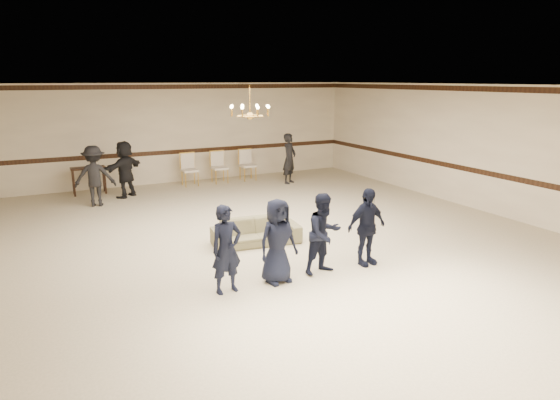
{
  "coord_description": "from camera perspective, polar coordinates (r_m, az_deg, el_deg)",
  "views": [
    {
      "loc": [
        -4.18,
        -8.84,
        3.33
      ],
      "look_at": [
        -0.03,
        -0.5,
        1.02
      ],
      "focal_mm": 31.53,
      "sensor_mm": 36.0,
      "label": 1
    }
  ],
  "objects": [
    {
      "name": "boy_a",
      "position": [
        7.82,
        -6.23,
        -5.7
      ],
      "size": [
        0.57,
        0.41,
        1.44
      ],
      "primitive_type": "imported",
      "rotation": [
        0.0,
        0.0,
        0.14
      ],
      "color": "black",
      "rests_on": "floor"
    },
    {
      "name": "settee",
      "position": [
        10.17,
        -2.78,
        -3.68
      ],
      "size": [
        1.87,
        0.9,
        0.53
      ],
      "primitive_type": "imported",
      "rotation": [
        0.0,
        0.0,
        -0.11
      ],
      "color": "#706D4B",
      "rests_on": "floor"
    },
    {
      "name": "adult_mid",
      "position": [
        14.76,
        -17.53,
        3.43
      ],
      "size": [
        1.49,
        1.3,
        1.62
      ],
      "primitive_type": "imported",
      "rotation": [
        0.0,
        0.0,
        3.8
      ],
      "color": "black",
      "rests_on": "floor"
    },
    {
      "name": "console_table",
      "position": [
        15.57,
        -21.27,
        2.12
      ],
      "size": [
        0.97,
        0.42,
        0.81
      ],
      "primitive_type": "cube",
      "rotation": [
        0.0,
        0.0,
        0.01
      ],
      "color": "black",
      "rests_on": "floor"
    },
    {
      "name": "chandelier",
      "position": [
        10.7,
        -3.53,
        11.44
      ],
      "size": [
        0.94,
        0.94,
        0.89
      ],
      "primitive_type": null,
      "color": "#B7893A",
      "rests_on": "ceiling"
    },
    {
      "name": "room",
      "position": [
        9.93,
        -1.16,
        3.87
      ],
      "size": [
        12.01,
        14.01,
        3.21
      ],
      "color": "beige",
      "rests_on": "ground"
    },
    {
      "name": "banquet_chair_mid",
      "position": [
        16.19,
        -7.03,
        3.76
      ],
      "size": [
        0.5,
        0.5,
        1.02
      ],
      "primitive_type": null,
      "rotation": [
        0.0,
        0.0,
        0.01
      ],
      "color": "beige",
      "rests_on": "floor"
    },
    {
      "name": "boy_c",
      "position": [
        8.57,
        5.14,
        -3.91
      ],
      "size": [
        0.77,
        0.65,
        1.44
      ],
      "primitive_type": "imported",
      "rotation": [
        0.0,
        0.0,
        0.16
      ],
      "color": "black",
      "rests_on": "floor"
    },
    {
      "name": "adult_right",
      "position": [
        15.97,
        1.1,
        4.83
      ],
      "size": [
        0.71,
        0.66,
        1.62
      ],
      "primitive_type": "imported",
      "rotation": [
        0.0,
        0.0,
        0.63
      ],
      "color": "black",
      "rests_on": "floor"
    },
    {
      "name": "boy_d",
      "position": [
        9.05,
        10.01,
        -3.09
      ],
      "size": [
        0.87,
        0.43,
        1.44
      ],
      "primitive_type": "imported",
      "rotation": [
        0.0,
        0.0,
        0.09
      ],
      "color": "black",
      "rests_on": "floor"
    },
    {
      "name": "banquet_chair_right",
      "position": [
        16.54,
        -3.76,
        4.05
      ],
      "size": [
        0.5,
        0.5,
        1.02
      ],
      "primitive_type": null,
      "rotation": [
        0.0,
        0.0,
        0.01
      ],
      "color": "beige",
      "rests_on": "floor"
    },
    {
      "name": "crown_molding",
      "position": [
        16.37,
        -11.99,
        12.74
      ],
      "size": [
        12.0,
        0.02,
        0.14
      ],
      "primitive_type": "cube",
      "color": "black",
      "rests_on": "wall_back"
    },
    {
      "name": "chair_rail",
      "position": [
        16.53,
        -11.63,
        5.52
      ],
      "size": [
        12.0,
        0.02,
        0.14
      ],
      "primitive_type": "cube",
      "color": "black",
      "rests_on": "wall_back"
    },
    {
      "name": "adult_left",
      "position": [
        13.96,
        -20.7,
        2.61
      ],
      "size": [
        1.16,
        0.83,
        1.62
      ],
      "primitive_type": "imported",
      "rotation": [
        0.0,
        0.0,
        2.9
      ],
      "color": "black",
      "rests_on": "floor"
    },
    {
      "name": "boy_b",
      "position": [
        8.15,
        -0.28,
        -4.79
      ],
      "size": [
        0.76,
        0.55,
        1.44
      ],
      "primitive_type": "imported",
      "rotation": [
        0.0,
        0.0,
        0.14
      ],
      "color": "black",
      "rests_on": "floor"
    },
    {
      "name": "banquet_chair_left",
      "position": [
        15.89,
        -10.43,
        3.44
      ],
      "size": [
        0.51,
        0.51,
        1.02
      ],
      "primitive_type": null,
      "rotation": [
        0.0,
        0.0,
        0.03
      ],
      "color": "beige",
      "rests_on": "floor"
    }
  ]
}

